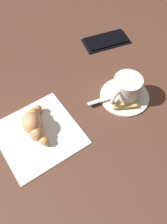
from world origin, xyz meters
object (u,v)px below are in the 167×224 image
Objects in this scene: sugar_packet at (125,105)px; espresso_cup at (127,88)px; saucer at (125,96)px; teaspoon at (123,94)px; napkin at (38,133)px; croissant at (34,124)px; cell_phone at (106,41)px.

espresso_cup is at bearing 77.26° from sugar_packet.
saucer is 0.89× the size of teaspoon.
napkin is 1.57× the size of croissant.
napkin is at bearing 94.07° from croissant.
espresso_cup reaches higher than saucer.
cell_phone is (-0.08, -0.20, -0.01)m from teaspoon.
espresso_cup is at bearing 65.52° from saucer.
croissant reaches higher than cell_phone.
sugar_packet is 0.33× the size of napkin.
espresso_cup reaches higher than croissant.
sugar_packet is at bearing 168.86° from napkin.
teaspoon is at bearing 176.85° from napkin.
sugar_packet is at bearing 53.64° from saucer.
espresso_cup is 0.67× the size of teaspoon.
napkin is at bearing 31.11° from cell_phone.
napkin is 0.03m from croissant.
teaspoon is (0.00, -0.00, -0.03)m from espresso_cup.
croissant is at bearing 29.07° from cell_phone.
napkin is at bearing -166.95° from sugar_packet.
sugar_packet reaches higher than napkin.
sugar_packet is (0.02, 0.03, 0.01)m from saucer.
espresso_cup is 0.65× the size of cell_phone.
cell_phone is (-0.31, -0.18, 0.00)m from napkin.
cell_phone is at bearing 91.09° from sugar_packet.
saucer is at bearing 171.16° from teaspoon.
sugar_packet is 0.25m from cell_phone.
napkin is at bearing -3.15° from teaspoon.
saucer is 1.10× the size of croissant.
espresso_cup reaches higher than napkin.
espresso_cup is 0.23m from croissant.
croissant is 0.35m from cell_phone.
espresso_cup reaches higher than sugar_packet.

